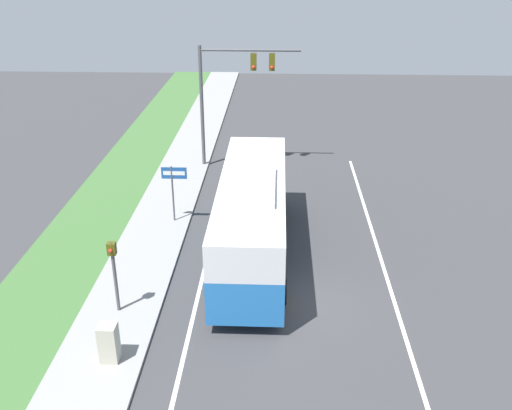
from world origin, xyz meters
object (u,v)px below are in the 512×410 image
Objects in this scene: bus at (252,212)px; street_sign at (174,183)px; utility_cabinet at (109,343)px; pedestrian_signal at (114,266)px; signal_gantry at (230,83)px.

bus is 4.77m from street_sign.
utility_cabinet is (-4.09, -6.83, -1.26)m from bus.
bus is at bearing 42.96° from pedestrian_signal.
utility_cabinet is at bearing -80.54° from pedestrian_signal.
pedestrian_signal is at bearing 99.46° from utility_cabinet.
street_sign is (0.80, 7.19, 0.05)m from pedestrian_signal.
utility_cabinet is (0.44, -2.62, -1.17)m from pedestrian_signal.
signal_gantry is (-1.75, 10.48, 2.85)m from bus.
utility_cabinet is (-2.34, -17.31, -4.11)m from signal_gantry.
bus is 11.00m from signal_gantry.
pedestrian_signal reaches higher than utility_cabinet.
signal_gantry is at bearing 99.46° from bus.
bus is 1.58× the size of signal_gantry.
pedestrian_signal is at bearing -137.04° from bus.
signal_gantry is 8.28m from street_sign.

